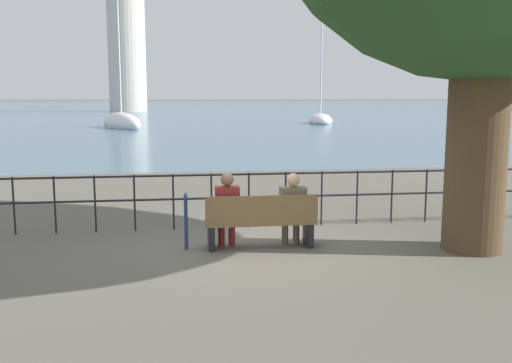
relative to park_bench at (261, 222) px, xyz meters
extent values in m
plane|color=#605B51|center=(0.00, 0.06, -0.43)|extent=(1000.00, 1000.00, 0.00)
cube|color=slate|center=(0.00, 159.67, -0.43)|extent=(600.00, 300.00, 0.01)
cylinder|color=#4C3823|center=(3.38, -0.56, 1.46)|extent=(0.95, 0.95, 3.79)
cube|color=brown|center=(0.00, 0.06, -0.01)|extent=(1.82, 0.45, 0.05)
cube|color=brown|center=(0.00, -0.14, 0.24)|extent=(1.82, 0.04, 0.45)
cube|color=black|center=(-0.81, 0.06, -0.23)|extent=(0.10, 0.41, 0.40)
cube|color=black|center=(0.81, 0.06, -0.23)|extent=(0.10, 0.41, 0.40)
cylinder|color=maroon|center=(-0.63, 0.22, -0.21)|extent=(0.11, 0.11, 0.45)
cylinder|color=maroon|center=(-0.46, 0.22, -0.21)|extent=(0.11, 0.11, 0.45)
cube|color=maroon|center=(-0.54, 0.13, 0.07)|extent=(0.33, 0.26, 0.14)
cube|color=maroon|center=(-0.54, 0.04, 0.31)|extent=(0.38, 0.24, 0.58)
sphere|color=#846047|center=(-0.54, 0.04, 0.71)|extent=(0.21, 0.21, 0.21)
cylinder|color=brown|center=(0.45, 0.22, -0.21)|extent=(0.11, 0.11, 0.45)
cylinder|color=brown|center=(0.64, 0.22, -0.21)|extent=(0.11, 0.11, 0.45)
cube|color=brown|center=(0.54, 0.13, 0.07)|extent=(0.36, 0.26, 0.14)
cube|color=brown|center=(0.54, 0.04, 0.29)|extent=(0.42, 0.24, 0.55)
sphere|color=tan|center=(0.54, 0.04, 0.69)|extent=(0.21, 0.21, 0.21)
cylinder|color=black|center=(-4.25, 1.53, 0.09)|extent=(0.04, 0.04, 1.05)
cylinder|color=black|center=(-3.54, 1.53, 0.09)|extent=(0.04, 0.04, 1.05)
cylinder|color=black|center=(-2.83, 1.53, 0.09)|extent=(0.04, 0.04, 1.05)
cylinder|color=black|center=(-2.12, 1.53, 0.09)|extent=(0.04, 0.04, 1.05)
cylinder|color=black|center=(-1.42, 1.53, 0.09)|extent=(0.04, 0.04, 1.05)
cylinder|color=black|center=(-0.71, 1.53, 0.09)|extent=(0.04, 0.04, 1.05)
cylinder|color=black|center=(0.00, 1.53, 0.09)|extent=(0.04, 0.04, 1.05)
cylinder|color=black|center=(0.71, 1.53, 0.09)|extent=(0.04, 0.04, 1.05)
cylinder|color=black|center=(1.42, 1.53, 0.09)|extent=(0.04, 0.04, 1.05)
cylinder|color=black|center=(2.12, 1.53, 0.09)|extent=(0.04, 0.04, 1.05)
cylinder|color=black|center=(2.83, 1.53, 0.09)|extent=(0.04, 0.04, 1.05)
cylinder|color=black|center=(3.54, 1.53, 0.09)|extent=(0.04, 0.04, 1.05)
cylinder|color=black|center=(4.25, 1.53, 0.09)|extent=(0.04, 0.04, 1.05)
cylinder|color=black|center=(4.96, 1.53, 0.09)|extent=(0.04, 0.04, 1.05)
cylinder|color=black|center=(0.00, 1.53, 0.59)|extent=(14.16, 0.04, 0.04)
cylinder|color=black|center=(0.00, 1.53, 0.14)|extent=(14.16, 0.04, 0.04)
cylinder|color=navy|center=(-1.21, 0.10, -0.01)|extent=(0.06, 0.06, 0.84)
cone|color=navy|center=(-1.21, 0.10, 0.46)|extent=(0.09, 0.09, 0.11)
ellipsoid|color=white|center=(-5.57, 37.20, -0.08)|extent=(4.53, 6.96, 1.78)
cylinder|color=silver|center=(-5.57, 37.20, 5.05)|extent=(0.14, 0.14, 9.19)
ellipsoid|color=white|center=(11.97, 42.67, -0.17)|extent=(2.78, 5.90, 1.34)
cylinder|color=silver|center=(11.97, 42.67, 5.17)|extent=(0.14, 0.14, 9.86)
cylinder|color=beige|center=(-9.08, 89.46, 9.53)|extent=(6.15, 6.15, 19.93)
camera|label=1|loc=(-1.35, -9.00, 2.03)|focal=40.00mm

